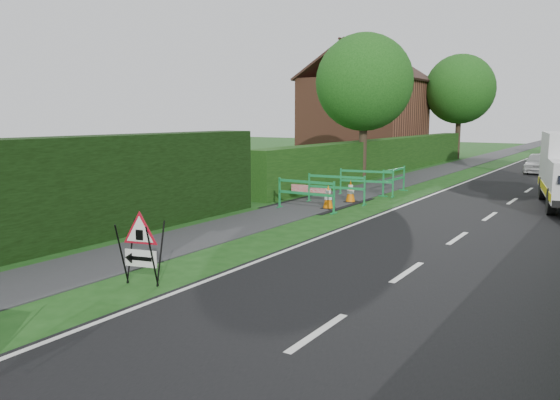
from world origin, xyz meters
The scene contains 15 objects.
ground centered at (0.00, 0.00, 0.00)m, with size 120.00×120.00×0.00m, color #174313.
footpath centered at (-3.00, 35.00, 0.01)m, with size 2.00×90.00×0.02m, color #2D2D30.
hedge_west_far centered at (-5.00, 22.00, 0.00)m, with size 1.00×24.00×1.80m, color #14380F.
house_west centered at (-10.00, 30.00, 2.90)m, with size 7.50×7.40×7.88m.
tree_nw centered at (-4.60, 18.00, 4.48)m, with size 4.40×4.40×6.70m.
tree_fw centered at (-4.60, 34.00, 4.83)m, with size 4.80×4.80×7.24m.
triangle_sign centered at (-1.18, 1.17, 0.78)m, with size 0.94×0.94×1.12m.
traffic_cone_3 centered at (-2.21, 10.14, 0.39)m, with size 0.38×0.38×0.79m.
traffic_cone_4 centered at (-2.20, 11.77, 0.39)m, with size 0.38×0.38×0.79m.
ped_barrier_0 centered at (-2.64, 9.47, 0.63)m, with size 2.06×0.37×1.00m.
ped_barrier_1 centered at (-2.51, 11.30, 0.63)m, with size 2.09×0.62×1.00m.
ped_barrier_2 centered at (-2.41, 13.57, 0.63)m, with size 2.09×0.72×1.00m.
ped_barrier_3 centered at (-1.76, 14.71, 0.63)m, with size 0.41×2.07×1.00m.
redwhite_plank centered at (-3.45, 11.19, 0.00)m, with size 1.50×0.04×0.25m, color red.
hatchback_car centered at (1.73, 26.16, 0.54)m, with size 1.27×3.15×1.07m, color white.
Camera 1 is at (5.95, -5.26, 2.96)m, focal length 35.00 mm.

